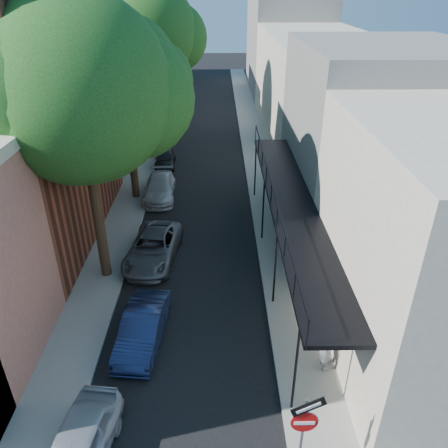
{
  "coord_description": "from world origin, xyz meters",
  "views": [
    {
      "loc": [
        1.14,
        -5.82,
        11.33
      ],
      "look_at": [
        1.35,
        9.58,
        2.8
      ],
      "focal_mm": 35.0,
      "sensor_mm": 36.0,
      "label": 1
    }
  ],
  "objects_px": {
    "parked_car_c": "(153,248)",
    "pedestrian": "(326,347)",
    "oak_mid": "(132,75)",
    "parked_car_d": "(160,188)",
    "parked_car_e": "(165,158)",
    "sign_post": "(304,425)",
    "parked_car_b": "(143,328)",
    "oak_near": "(93,92)",
    "oak_far": "(153,33)"
  },
  "relations": [
    {
      "from": "parked_car_c",
      "to": "pedestrian",
      "type": "height_order",
      "value": "pedestrian"
    },
    {
      "from": "oak_mid",
      "to": "parked_car_d",
      "type": "height_order",
      "value": "oak_mid"
    },
    {
      "from": "parked_car_e",
      "to": "pedestrian",
      "type": "distance_m",
      "value": 19.97
    },
    {
      "from": "sign_post",
      "to": "oak_mid",
      "type": "relative_size",
      "value": 0.29
    },
    {
      "from": "parked_car_b",
      "to": "parked_car_e",
      "type": "bearing_deg",
      "value": 98.9
    },
    {
      "from": "sign_post",
      "to": "oak_near",
      "type": "relative_size",
      "value": 0.26
    },
    {
      "from": "sign_post",
      "to": "parked_car_e",
      "type": "bearing_deg",
      "value": 104.54
    },
    {
      "from": "oak_far",
      "to": "parked_car_e",
      "type": "xyz_separation_m",
      "value": [
        0.75,
        -4.09,
        -7.68
      ]
    },
    {
      "from": "oak_near",
      "to": "parked_car_c",
      "type": "bearing_deg",
      "value": 34.5
    },
    {
      "from": "sign_post",
      "to": "parked_car_e",
      "type": "distance_m",
      "value": 22.99
    },
    {
      "from": "parked_car_c",
      "to": "parked_car_e",
      "type": "bearing_deg",
      "value": 99.57
    },
    {
      "from": "oak_near",
      "to": "oak_mid",
      "type": "relative_size",
      "value": 1.12
    },
    {
      "from": "oak_far",
      "to": "parked_car_d",
      "type": "xyz_separation_m",
      "value": [
        0.99,
        -9.23,
        -7.64
      ]
    },
    {
      "from": "oak_near",
      "to": "parked_car_b",
      "type": "height_order",
      "value": "oak_near"
    },
    {
      "from": "parked_car_e",
      "to": "sign_post",
      "type": "bearing_deg",
      "value": -77.75
    },
    {
      "from": "oak_mid",
      "to": "parked_car_e",
      "type": "xyz_separation_m",
      "value": [
        0.82,
        4.95,
        -6.48
      ]
    },
    {
      "from": "oak_mid",
      "to": "parked_car_e",
      "type": "height_order",
      "value": "oak_mid"
    },
    {
      "from": "parked_car_d",
      "to": "parked_car_b",
      "type": "bearing_deg",
      "value": -88.89
    },
    {
      "from": "parked_car_d",
      "to": "pedestrian",
      "type": "relative_size",
      "value": 2.49
    },
    {
      "from": "oak_near",
      "to": "oak_far",
      "type": "relative_size",
      "value": 0.96
    },
    {
      "from": "sign_post",
      "to": "oak_mid",
      "type": "bearing_deg",
      "value": 110.86
    },
    {
      "from": "sign_post",
      "to": "parked_car_d",
      "type": "distance_m",
      "value": 18.0
    },
    {
      "from": "sign_post",
      "to": "parked_car_c",
      "type": "relative_size",
      "value": 0.65
    },
    {
      "from": "oak_mid",
      "to": "sign_post",
      "type": "bearing_deg",
      "value": -69.14
    },
    {
      "from": "parked_car_b",
      "to": "pedestrian",
      "type": "xyz_separation_m",
      "value": [
        6.18,
        -1.39,
        0.35
      ]
    },
    {
      "from": "parked_car_c",
      "to": "parked_car_d",
      "type": "xyz_separation_m",
      "value": [
        -0.48,
        6.76,
        -0.02
      ]
    },
    {
      "from": "oak_far",
      "to": "oak_mid",
      "type": "bearing_deg",
      "value": -90.41
    },
    {
      "from": "oak_mid",
      "to": "oak_far",
      "type": "relative_size",
      "value": 0.86
    },
    {
      "from": "parked_car_e",
      "to": "parked_car_c",
      "type": "bearing_deg",
      "value": -88.86
    },
    {
      "from": "oak_mid",
      "to": "oak_far",
      "type": "distance_m",
      "value": 9.12
    },
    {
      "from": "oak_near",
      "to": "oak_far",
      "type": "bearing_deg",
      "value": 89.96
    },
    {
      "from": "oak_mid",
      "to": "oak_near",
      "type": "bearing_deg",
      "value": -89.63
    },
    {
      "from": "parked_car_b",
      "to": "parked_car_e",
      "type": "relative_size",
      "value": 1.12
    },
    {
      "from": "oak_far",
      "to": "parked_car_d",
      "type": "relative_size",
      "value": 2.79
    },
    {
      "from": "oak_mid",
      "to": "parked_car_d",
      "type": "relative_size",
      "value": 2.39
    },
    {
      "from": "oak_near",
      "to": "parked_car_e",
      "type": "height_order",
      "value": "oak_near"
    },
    {
      "from": "oak_near",
      "to": "parked_car_b",
      "type": "distance_m",
      "value": 8.62
    },
    {
      "from": "oak_mid",
      "to": "oak_far",
      "type": "bearing_deg",
      "value": 89.59
    },
    {
      "from": "oak_mid",
      "to": "parked_car_b",
      "type": "xyz_separation_m",
      "value": [
        1.84,
        -12.28,
        -6.43
      ]
    },
    {
      "from": "oak_near",
      "to": "sign_post",
      "type": "bearing_deg",
      "value": -54.91
    },
    {
      "from": "parked_car_c",
      "to": "sign_post",
      "type": "bearing_deg",
      "value": -57.77
    },
    {
      "from": "oak_mid",
      "to": "parked_car_b",
      "type": "height_order",
      "value": "oak_mid"
    },
    {
      "from": "oak_mid",
      "to": "pedestrian",
      "type": "relative_size",
      "value": 5.95
    },
    {
      "from": "oak_mid",
      "to": "parked_car_e",
      "type": "relative_size",
      "value": 3.0
    },
    {
      "from": "sign_post",
      "to": "oak_near",
      "type": "height_order",
      "value": "oak_near"
    },
    {
      "from": "oak_near",
      "to": "oak_far",
      "type": "xyz_separation_m",
      "value": [
        0.01,
        17.01,
        0.38
      ]
    },
    {
      "from": "parked_car_c",
      "to": "pedestrian",
      "type": "relative_size",
      "value": 2.67
    },
    {
      "from": "parked_car_d",
      "to": "parked_car_e",
      "type": "relative_size",
      "value": 1.26
    },
    {
      "from": "oak_far",
      "to": "parked_car_d",
      "type": "bearing_deg",
      "value": -83.87
    },
    {
      "from": "oak_near",
      "to": "parked_car_e",
      "type": "bearing_deg",
      "value": 86.6
    }
  ]
}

